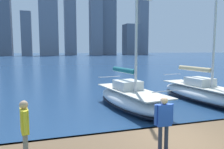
# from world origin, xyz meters

# --- Properties ---
(dock_pier) EXTENTS (28.00, 2.80, 0.60)m
(dock_pier) POSITION_xyz_m (-0.00, -0.10, 0.54)
(dock_pier) COLOR brown
(dock_pier) RESTS_ON ground
(city_skyline) EXTENTS (165.37, 23.75, 54.72)m
(city_skyline) POSITION_xyz_m (-3.25, -159.41, 21.82)
(city_skyline) COLOR slate
(city_skyline) RESTS_ON ground
(sailboat_tan) EXTENTS (3.04, 8.46, 12.90)m
(sailboat_tan) POSITION_xyz_m (-6.62, -6.50, 0.68)
(sailboat_tan) COLOR silver
(sailboat_tan) RESTS_ON ground
(sailboat_teal) EXTENTS (3.41, 7.45, 10.23)m
(sailboat_teal) POSITION_xyz_m (-0.91, -6.33, 0.69)
(sailboat_teal) COLOR silver
(sailboat_teal) RESTS_ON ground
(person_blue_shirt) EXTENTS (0.62, 0.22, 1.68)m
(person_blue_shirt) POSITION_xyz_m (0.83, 0.61, 1.61)
(person_blue_shirt) COLOR #2D3347
(person_blue_shirt) RESTS_ON dock_pier
(person_yellow_shirt) EXTENTS (0.27, 0.62, 1.70)m
(person_yellow_shirt) POSITION_xyz_m (4.76, -0.00, 1.62)
(person_yellow_shirt) COLOR gray
(person_yellow_shirt) RESTS_ON dock_pier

